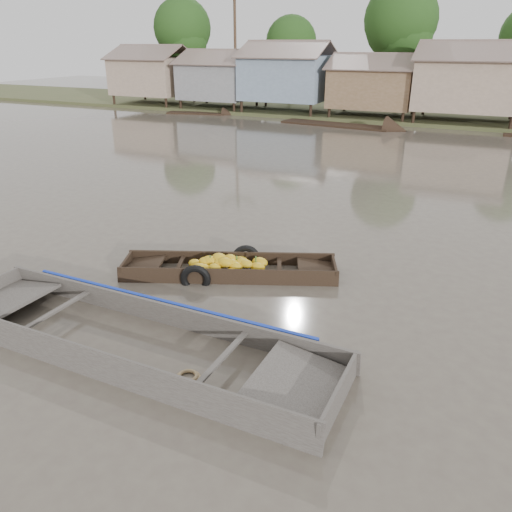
% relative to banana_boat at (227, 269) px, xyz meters
% --- Properties ---
extents(ground, '(120.00, 120.00, 0.00)m').
position_rel_banana_boat_xyz_m(ground, '(0.85, -1.48, -0.13)').
color(ground, brown).
rests_on(ground, ground).
extents(riverbank, '(120.00, 12.47, 10.22)m').
position_rel_banana_boat_xyz_m(riverbank, '(3.88, 30.39, 2.94)').
color(riverbank, '#384723').
rests_on(riverbank, ground).
extents(banana_boat, '(5.30, 3.16, 0.74)m').
position_rel_banana_boat_xyz_m(banana_boat, '(0.00, 0.00, 0.00)').
color(banana_boat, black).
rests_on(banana_boat, ground).
extents(viewer_boat, '(8.08, 2.20, 0.65)m').
position_rel_banana_boat_xyz_m(viewer_boat, '(-0.04, -3.59, -0.06)').
color(viewer_boat, '#3B3532').
rests_on(viewer_boat, ground).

